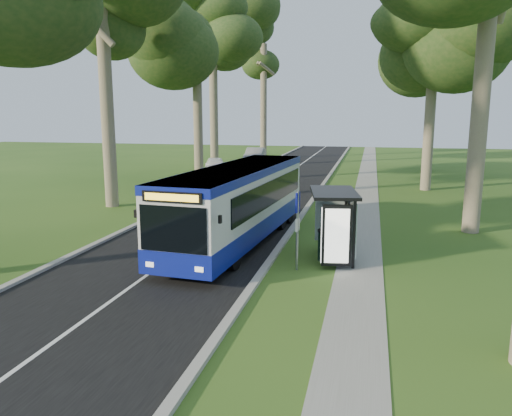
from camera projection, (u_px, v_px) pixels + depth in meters
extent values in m
plane|color=#2D531A|center=(272.00, 260.00, 17.35)|extent=(120.00, 120.00, 0.00)
cube|color=black|center=(245.00, 205.00, 27.69)|extent=(7.00, 100.00, 0.02)
cube|color=#9E9B93|center=(308.00, 206.00, 26.90)|extent=(0.25, 100.00, 0.12)
cube|color=#9E9B93|center=(186.00, 201.00, 28.45)|extent=(0.25, 100.00, 0.12)
cube|color=white|center=(245.00, 205.00, 27.68)|extent=(0.12, 100.00, 0.00)
cube|color=gray|center=(365.00, 210.00, 26.25)|extent=(1.50, 100.00, 0.02)
cube|color=silver|center=(239.00, 201.00, 19.49)|extent=(3.22, 11.32, 2.65)
cube|color=navy|center=(239.00, 225.00, 19.67)|extent=(3.25, 11.35, 0.74)
cube|color=navy|center=(239.00, 171.00, 19.27)|extent=(3.25, 11.35, 0.30)
cube|color=black|center=(188.00, 230.00, 14.11)|extent=(2.09, 0.22, 1.35)
cube|color=yellow|center=(186.00, 198.00, 13.90)|extent=(1.67, 0.15, 0.20)
cube|color=black|center=(190.00, 274.00, 14.42)|extent=(2.24, 0.30, 0.28)
cylinder|color=black|center=(182.00, 251.00, 16.65)|extent=(0.34, 0.99, 0.97)
cylinder|color=black|center=(243.00, 255.00, 16.18)|extent=(0.34, 0.99, 0.97)
cylinder|color=black|center=(235.00, 213.00, 23.06)|extent=(0.34, 0.99, 0.97)
cylinder|color=black|center=(280.00, 215.00, 22.60)|extent=(0.34, 0.99, 0.97)
cylinder|color=gray|center=(297.00, 231.00, 16.02)|extent=(0.08, 0.08, 2.60)
cube|color=#0C1287|center=(298.00, 202.00, 15.84)|extent=(0.10, 0.37, 0.65)
cylinder|color=yellow|center=(297.00, 198.00, 15.82)|extent=(0.05, 0.23, 0.23)
cube|color=white|center=(297.00, 225.00, 15.98)|extent=(0.10, 0.32, 0.42)
cube|color=black|center=(348.00, 235.00, 16.08)|extent=(0.11, 0.11, 2.29)
cube|color=black|center=(351.00, 220.00, 18.32)|extent=(0.11, 0.11, 2.29)
cube|color=black|center=(334.00, 193.00, 17.10)|extent=(1.96, 3.01, 0.11)
cube|color=silver|center=(352.00, 225.00, 17.17)|extent=(0.43, 2.31, 1.83)
cube|color=black|center=(330.00, 235.00, 16.10)|extent=(0.97, 0.31, 2.01)
cube|color=white|center=(330.00, 236.00, 16.02)|extent=(0.77, 0.15, 1.79)
cube|color=black|center=(341.00, 245.00, 17.67)|extent=(0.62, 1.68, 0.05)
cylinder|color=black|center=(326.00, 246.00, 17.27)|extent=(0.57, 0.57, 1.02)
cylinder|color=black|center=(326.00, 231.00, 17.17)|extent=(0.61, 0.61, 0.06)
imported|color=white|center=(215.00, 166.00, 41.22)|extent=(3.03, 4.52, 1.43)
imported|color=#A3A6AB|center=(255.00, 156.00, 49.83)|extent=(2.06, 4.92, 1.58)
cylinder|color=#7A6B56|center=(106.00, 97.00, 26.22)|extent=(0.69, 0.69, 11.68)
cylinder|color=#7A6B56|center=(198.00, 110.00, 35.58)|extent=(0.66, 0.66, 10.39)
ellipsoid|color=#24461B|center=(196.00, 30.00, 34.55)|extent=(5.20, 5.20, 7.12)
cylinder|color=#7A6B56|center=(214.00, 92.00, 45.27)|extent=(0.75, 0.75, 13.81)
ellipsoid|color=#24461B|center=(212.00, 7.00, 43.90)|extent=(5.20, 5.20, 9.47)
cylinder|color=#7A6B56|center=(264.00, 102.00, 54.43)|extent=(0.71, 0.71, 12.30)
ellipsoid|color=#24461B|center=(264.00, 40.00, 53.20)|extent=(5.20, 5.20, 8.44)
cylinder|color=#7A6B56|center=(482.00, 87.00, 20.28)|extent=(0.71, 0.71, 12.15)
cylinder|color=#7A6B56|center=(430.00, 106.00, 32.04)|extent=(0.67, 0.67, 10.91)
ellipsoid|color=#24461B|center=(437.00, 11.00, 30.95)|extent=(5.20, 5.20, 7.48)
cylinder|color=#7A6B56|center=(430.00, 105.00, 43.22)|extent=(0.68, 0.68, 11.30)
ellipsoid|color=#24461B|center=(435.00, 33.00, 42.10)|extent=(5.20, 5.20, 7.75)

